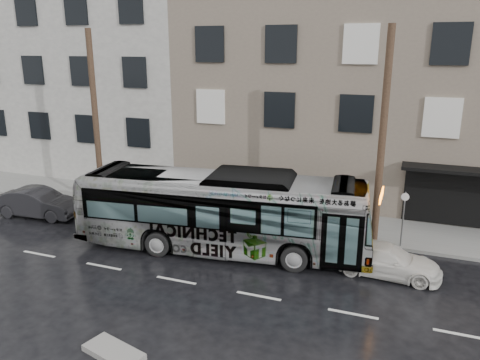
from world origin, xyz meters
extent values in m
plane|color=black|center=(0.00, 0.00, 0.00)|extent=(120.00, 120.00, 0.00)
cube|color=gray|center=(0.00, 4.90, 0.07)|extent=(90.00, 3.60, 0.15)
cube|color=gray|center=(5.00, 12.70, 5.50)|extent=(20.00, 12.00, 11.00)
cube|color=beige|center=(-18.00, 14.20, 8.00)|extent=(26.00, 15.00, 16.00)
cylinder|color=#513A28|center=(6.50, 3.30, 4.65)|extent=(0.30, 0.30, 9.00)
cylinder|color=#513A28|center=(-7.50, 3.30, 4.65)|extent=(0.30, 0.30, 9.00)
cylinder|color=slate|center=(7.60, 3.30, 1.35)|extent=(0.06, 0.06, 2.40)
imported|color=#B2B2B2|center=(0.53, 0.62, 1.71)|extent=(12.49, 4.25, 3.41)
imported|color=silver|center=(7.14, 0.71, 0.59)|extent=(4.11, 1.80, 1.17)
imported|color=black|center=(-9.70, 1.07, 0.72)|extent=(4.50, 1.93, 1.44)
cube|color=gray|center=(0.42, -6.97, 0.09)|extent=(1.94, 1.23, 0.18)
camera|label=1|loc=(7.67, -16.21, 8.31)|focal=35.00mm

